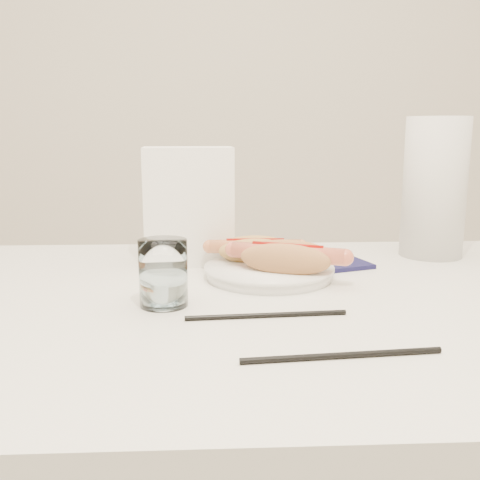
{
  "coord_description": "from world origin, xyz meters",
  "views": [
    {
      "loc": [
        -0.07,
        -0.79,
        1.0
      ],
      "look_at": [
        -0.03,
        0.09,
        0.82
      ],
      "focal_mm": 41.18,
      "sensor_mm": 36.0,
      "label": 1
    }
  ],
  "objects_px": {
    "hotdog_right": "(287,258)",
    "paper_towel_roll": "(434,188)",
    "plate": "(269,273)",
    "napkin_box": "(189,206)",
    "water_glass": "(163,273)",
    "hotdog_left": "(255,250)",
    "table": "(261,334)"
  },
  "relations": [
    {
      "from": "hotdog_right",
      "to": "paper_towel_roll",
      "type": "xyz_separation_m",
      "value": [
        0.31,
        0.18,
        0.09
      ]
    },
    {
      "from": "hotdog_right",
      "to": "paper_towel_roll",
      "type": "bearing_deg",
      "value": 51.84
    },
    {
      "from": "paper_towel_roll",
      "to": "hotdog_left",
      "type": "bearing_deg",
      "value": -163.4
    },
    {
      "from": "plate",
      "to": "water_glass",
      "type": "height_order",
      "value": "water_glass"
    },
    {
      "from": "paper_towel_roll",
      "to": "hotdog_right",
      "type": "bearing_deg",
      "value": -149.39
    },
    {
      "from": "paper_towel_roll",
      "to": "water_glass",
      "type": "bearing_deg",
      "value": -149.57
    },
    {
      "from": "table",
      "to": "hotdog_left",
      "type": "bearing_deg",
      "value": 89.39
    },
    {
      "from": "plate",
      "to": "hotdog_left",
      "type": "height_order",
      "value": "hotdog_left"
    },
    {
      "from": "hotdog_left",
      "to": "water_glass",
      "type": "distance_m",
      "value": 0.24
    },
    {
      "from": "hotdog_right",
      "to": "napkin_box",
      "type": "distance_m",
      "value": 0.23
    },
    {
      "from": "plate",
      "to": "hotdog_left",
      "type": "xyz_separation_m",
      "value": [
        -0.02,
        0.05,
        0.03
      ]
    },
    {
      "from": "hotdog_left",
      "to": "hotdog_right",
      "type": "distance_m",
      "value": 0.09
    },
    {
      "from": "water_glass",
      "to": "napkin_box",
      "type": "height_order",
      "value": "napkin_box"
    },
    {
      "from": "water_glass",
      "to": "napkin_box",
      "type": "xyz_separation_m",
      "value": [
        0.03,
        0.26,
        0.06
      ]
    },
    {
      "from": "water_glass",
      "to": "table",
      "type": "bearing_deg",
      "value": 13.37
    },
    {
      "from": "table",
      "to": "paper_towel_roll",
      "type": "bearing_deg",
      "value": 35.98
    },
    {
      "from": "hotdog_left",
      "to": "napkin_box",
      "type": "bearing_deg",
      "value": 151.61
    },
    {
      "from": "table",
      "to": "hotdog_right",
      "type": "distance_m",
      "value": 0.14
    },
    {
      "from": "napkin_box",
      "to": "paper_towel_roll",
      "type": "xyz_separation_m",
      "value": [
        0.48,
        0.04,
        0.03
      ]
    },
    {
      "from": "plate",
      "to": "paper_towel_roll",
      "type": "bearing_deg",
      "value": 24.45
    },
    {
      "from": "table",
      "to": "plate",
      "type": "xyz_separation_m",
      "value": [
        0.02,
        0.11,
        0.07
      ]
    },
    {
      "from": "water_glass",
      "to": "napkin_box",
      "type": "bearing_deg",
      "value": 84.22
    },
    {
      "from": "hotdog_right",
      "to": "water_glass",
      "type": "distance_m",
      "value": 0.22
    },
    {
      "from": "water_glass",
      "to": "hotdog_right",
      "type": "bearing_deg",
      "value": 30.13
    },
    {
      "from": "hotdog_left",
      "to": "napkin_box",
      "type": "distance_m",
      "value": 0.15
    },
    {
      "from": "paper_towel_roll",
      "to": "napkin_box",
      "type": "bearing_deg",
      "value": -175.32
    },
    {
      "from": "napkin_box",
      "to": "table",
      "type": "bearing_deg",
      "value": -65.66
    },
    {
      "from": "hotdog_right",
      "to": "paper_towel_roll",
      "type": "height_order",
      "value": "paper_towel_roll"
    },
    {
      "from": "hotdog_right",
      "to": "table",
      "type": "bearing_deg",
      "value": -100.89
    },
    {
      "from": "plate",
      "to": "hotdog_right",
      "type": "relative_size",
      "value": 1.15
    },
    {
      "from": "hotdog_left",
      "to": "plate",
      "type": "bearing_deg",
      "value": -65.75
    },
    {
      "from": "hotdog_right",
      "to": "napkin_box",
      "type": "bearing_deg",
      "value": 159.9
    }
  ]
}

